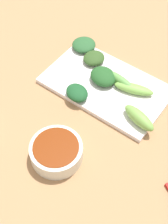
{
  "coord_description": "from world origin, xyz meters",
  "views": [
    {
      "loc": [
        -0.38,
        -0.28,
        0.65
      ],
      "look_at": [
        -0.02,
        -0.02,
        0.05
      ],
      "focal_mm": 53.34,
      "sensor_mm": 36.0,
      "label": 1
    }
  ],
  "objects": [
    {
      "name": "broccoli_stalk_6",
      "position": [
        0.11,
        -0.07,
        0.04
      ],
      "size": [
        0.06,
        0.1,
        0.02
      ],
      "primitive_type": "ellipsoid",
      "rotation": [
        0.0,
        0.0,
        0.31
      ],
      "color": "#74AA4A",
      "rests_on": "serving_plate"
    },
    {
      "name": "sauce_bowl",
      "position": [
        -0.14,
        -0.03,
        0.04
      ],
      "size": [
        0.11,
        0.11,
        0.04
      ],
      "color": "silver",
      "rests_on": "tabletop"
    },
    {
      "name": "broccoli_leafy_1",
      "position": [
        0.16,
        0.12,
        0.04
      ],
      "size": [
        0.08,
        0.08,
        0.02
      ],
      "primitive_type": "ellipsoid",
      "rotation": [
        0.0,
        0.0,
        -0.35
      ],
      "color": "#28592E",
      "rests_on": "serving_plate"
    },
    {
      "name": "broccoli_leafy_4",
      "position": [
        0.1,
        0.01,
        0.05
      ],
      "size": [
        0.08,
        0.08,
        0.03
      ],
      "primitive_type": "ellipsoid",
      "rotation": [
        0.0,
        0.0,
        -0.31
      ],
      "color": "#215323",
      "rests_on": "serving_plate"
    },
    {
      "name": "broccoli_leafy_5",
      "position": [
        0.14,
        0.07,
        0.04
      ],
      "size": [
        0.07,
        0.06,
        0.02
      ],
      "primitive_type": "ellipsoid",
      "rotation": [
        0.0,
        0.0,
        -0.21
      ],
      "color": "#2F4F21",
      "rests_on": "serving_plate"
    },
    {
      "name": "broccoli_stalk_3",
      "position": [
        0.04,
        -0.12,
        0.05
      ],
      "size": [
        0.05,
        0.09,
        0.03
      ],
      "primitive_type": "ellipsoid",
      "rotation": [
        0.0,
        0.0,
        -0.26
      ],
      "color": "#74A84A",
      "rests_on": "serving_plate"
    },
    {
      "name": "broccoli_stalk_0",
      "position": [
        0.11,
        -0.03,
        0.04
      ],
      "size": [
        0.03,
        0.09,
        0.02
      ],
      "primitive_type": "ellipsoid",
      "rotation": [
        0.0,
        0.0,
        -0.15
      ],
      "color": "#60A34C",
      "rests_on": "serving_plate"
    },
    {
      "name": "serving_plate",
      "position": [
        0.09,
        -0.0,
        0.03
      ],
      "size": [
        0.18,
        0.3,
        0.01
      ],
      "primitive_type": "cube",
      "color": "white",
      "rests_on": "tabletop"
    },
    {
      "name": "broccoli_leafy_2",
      "position": [
        0.02,
        0.03,
        0.04
      ],
      "size": [
        0.06,
        0.07,
        0.02
      ],
      "primitive_type": "ellipsoid",
      "rotation": [
        0.0,
        0.0,
        -0.33
      ],
      "color": "#1A4E27",
      "rests_on": "serving_plate"
    },
    {
      "name": "tabletop",
      "position": [
        0.0,
        0.0,
        0.01
      ],
      "size": [
        2.1,
        2.1,
        0.02
      ],
      "primitive_type": "cube",
      "color": "#A37951",
      "rests_on": "ground"
    }
  ]
}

